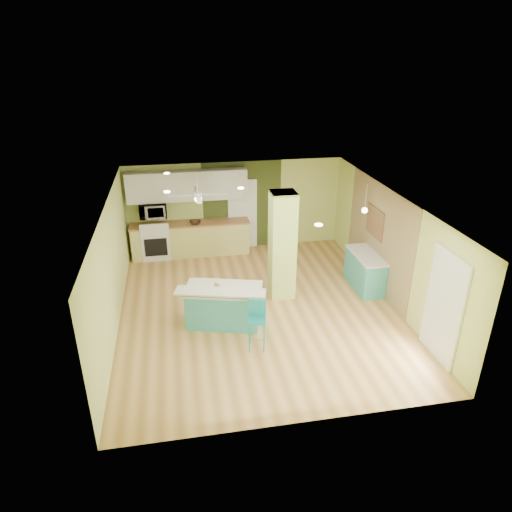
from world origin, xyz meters
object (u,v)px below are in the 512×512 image
at_px(bar_stool, 257,317).
at_px(canister, 218,285).
at_px(side_counter, 365,271).
at_px(peninsula, 224,305).
at_px(fruit_bowl, 195,222).

distance_m(bar_stool, canister, 1.16).
bearing_deg(side_counter, canister, -164.82).
distance_m(peninsula, canister, 0.49).
bearing_deg(canister, fruit_bowl, 93.98).
bearing_deg(fruit_bowl, bar_stool, -78.96).
bearing_deg(side_counter, fruit_bowl, 145.98).
relative_size(peninsula, fruit_bowl, 5.85).
height_order(bar_stool, side_counter, bar_stool).
xyz_separation_m(peninsula, bar_stool, (0.54, -0.93, 0.23)).
bearing_deg(fruit_bowl, side_counter, -34.02).
relative_size(bar_stool, side_counter, 0.75).
distance_m(fruit_bowl, canister, 3.59).
xyz_separation_m(bar_stool, canister, (-0.63, 0.94, 0.25)).
height_order(peninsula, fruit_bowl, fruit_bowl).
height_order(peninsula, bar_stool, bar_stool).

